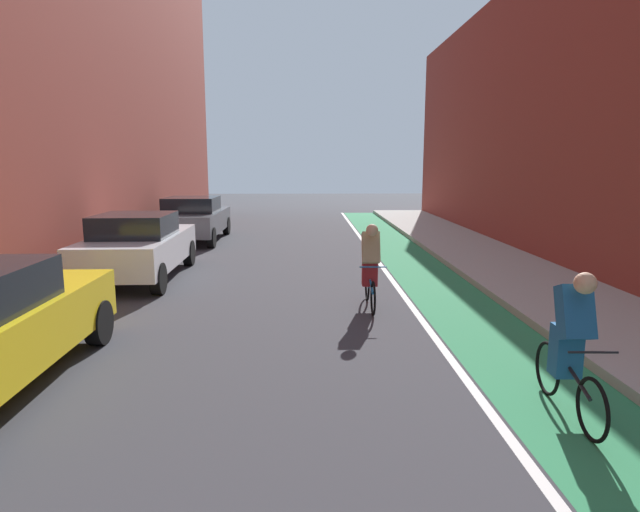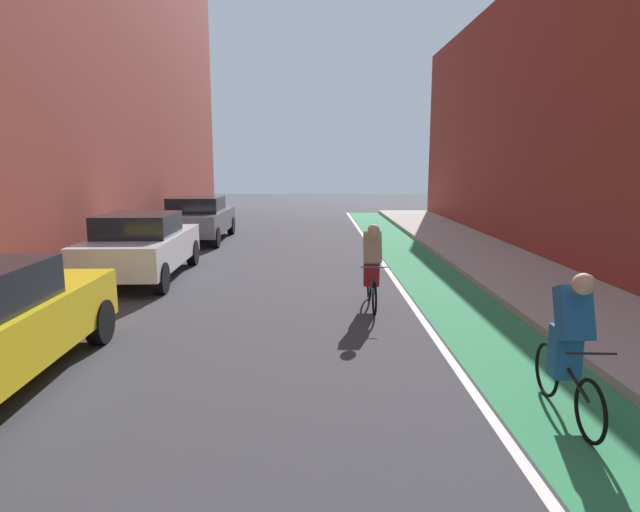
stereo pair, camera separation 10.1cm
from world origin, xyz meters
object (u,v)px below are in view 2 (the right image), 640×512
at_px(cyclist_mid, 570,344).
at_px(parked_sedan_white, 142,245).
at_px(parked_sedan_gray, 198,218).
at_px(cyclist_trailing, 372,265).

bearing_deg(cyclist_mid, parked_sedan_white, 133.60).
bearing_deg(parked_sedan_gray, parked_sedan_white, -89.99).
relative_size(parked_sedan_white, cyclist_mid, 2.59).
bearing_deg(cyclist_trailing, parked_sedan_gray, 119.94).
distance_m(parked_sedan_white, cyclist_mid, 9.66).
distance_m(parked_sedan_gray, cyclist_trailing, 10.18).
distance_m(parked_sedan_white, parked_sedan_gray, 6.18).
bearing_deg(parked_sedan_white, cyclist_trailing, -27.50).
bearing_deg(parked_sedan_white, cyclist_mid, -46.40).
height_order(parked_sedan_gray, cyclist_trailing, cyclist_trailing).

